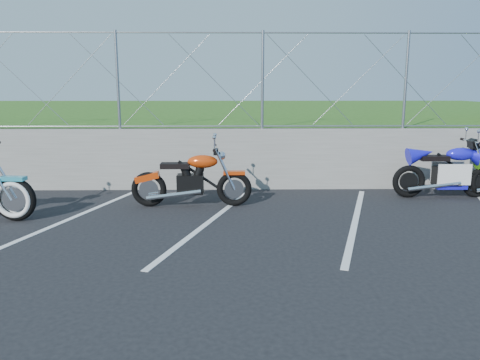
{
  "coord_description": "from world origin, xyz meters",
  "views": [
    {
      "loc": [
        0.36,
        -6.41,
        2.17
      ],
      "look_at": [
        0.49,
        1.3,
        0.63
      ],
      "focal_mm": 35.0,
      "sensor_mm": 36.0,
      "label": 1
    }
  ],
  "objects": [
    {
      "name": "ground",
      "position": [
        0.0,
        0.0,
        0.0
      ],
      "size": [
        90.0,
        90.0,
        0.0
      ],
      "primitive_type": "plane",
      "color": "black",
      "rests_on": "ground"
    },
    {
      "name": "retaining_wall",
      "position": [
        0.0,
        3.5,
        0.65
      ],
      "size": [
        30.0,
        0.22,
        1.3
      ],
      "primitive_type": "cube",
      "color": "slate",
      "rests_on": "ground"
    },
    {
      "name": "grass_field",
      "position": [
        0.0,
        13.5,
        0.65
      ],
      "size": [
        30.0,
        20.0,
        1.3
      ],
      "primitive_type": "cube",
      "color": "#285316",
      "rests_on": "ground"
    },
    {
      "name": "chain_link_fence",
      "position": [
        0.0,
        3.5,
        2.3
      ],
      "size": [
        28.0,
        0.03,
        2.0
      ],
      "color": "gray",
      "rests_on": "retaining_wall"
    },
    {
      "name": "parking_lines",
      "position": [
        1.2,
        1.0,
        0.0
      ],
      "size": [
        18.29,
        4.31,
        0.01
      ],
      "color": "silver",
      "rests_on": "ground"
    },
    {
      "name": "naked_orange",
      "position": [
        -0.35,
        1.98,
        0.47
      ],
      "size": [
        2.21,
        0.75,
        1.1
      ],
      "rotation": [
        0.0,
        0.0,
        0.01
      ],
      "color": "black",
      "rests_on": "ground"
    },
    {
      "name": "sportbike_blue",
      "position": [
        4.67,
        2.6,
        0.49
      ],
      "size": [
        2.2,
        0.78,
        1.14
      ],
      "rotation": [
        0.0,
        0.0,
        -0.0
      ],
      "color": "black",
      "rests_on": "ground"
    }
  ]
}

